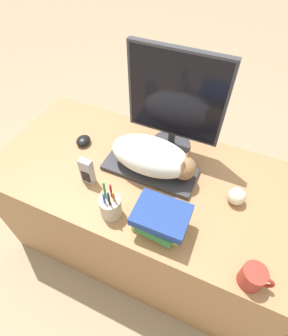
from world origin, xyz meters
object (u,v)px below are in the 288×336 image
at_px(cat, 154,157).
at_px(baseball, 237,196).
at_px(phone, 87,172).
at_px(keyboard, 150,169).
at_px(computer_mouse, 83,141).
at_px(pen_cup, 111,207).
at_px(book_stack, 160,220).
at_px(monitor, 175,101).
at_px(coffee_mug, 253,277).

xyz_separation_m(cat, baseball, (0.39, -0.01, -0.07)).
height_order(cat, phone, cat).
xyz_separation_m(keyboard, computer_mouse, (-0.39, 0.03, 0.01)).
xyz_separation_m(pen_cup, book_stack, (0.21, 0.02, 0.01)).
relative_size(pen_cup, book_stack, 0.91).
distance_m(monitor, book_stack, 0.53).
distance_m(pen_cup, book_stack, 0.21).
relative_size(cat, coffee_mug, 3.50).
distance_m(keyboard, pen_cup, 0.29).
xyz_separation_m(keyboard, cat, (0.02, 0.00, 0.09)).
xyz_separation_m(computer_mouse, pen_cup, (0.34, -0.31, 0.03)).
height_order(keyboard, coffee_mug, coffee_mug).
bearing_deg(book_stack, phone, 166.98).
bearing_deg(keyboard, baseball, -1.42).
bearing_deg(coffee_mug, cat, 147.00).
bearing_deg(keyboard, phone, -143.28).
distance_m(computer_mouse, baseball, 0.80).
bearing_deg(baseball, cat, 178.52).
bearing_deg(coffee_mug, book_stack, 169.89).
height_order(pen_cup, book_stack, pen_cup).
relative_size(keyboard, baseball, 5.76).
bearing_deg(baseball, phone, -165.67).
xyz_separation_m(baseball, phone, (-0.64, -0.16, 0.03)).
height_order(coffee_mug, pen_cup, pen_cup).
bearing_deg(coffee_mug, computer_mouse, 158.61).
height_order(keyboard, baseball, baseball).
height_order(keyboard, monitor, monitor).
bearing_deg(cat, coffee_mug, -33.00).
distance_m(coffee_mug, phone, 0.77).
relative_size(baseball, phone, 0.55).
distance_m(computer_mouse, coffee_mug, 0.98).
distance_m(keyboard, cat, 0.09).
bearing_deg(phone, coffee_mug, -11.61).
height_order(monitor, baseball, monitor).
distance_m(cat, baseball, 0.40).
relative_size(cat, computer_mouse, 4.89).
bearing_deg(cat, pen_cup, -104.01).
xyz_separation_m(cat, phone, (-0.25, -0.17, -0.04)).
bearing_deg(baseball, coffee_mug, -70.03).
bearing_deg(book_stack, keyboard, 120.64).
bearing_deg(coffee_mug, keyboard, 147.85).
bearing_deg(pen_cup, book_stack, 5.51).
relative_size(computer_mouse, phone, 0.60).
bearing_deg(cat, phone, -145.17).
relative_size(cat, baseball, 5.25).
distance_m(monitor, computer_mouse, 0.52).
bearing_deg(computer_mouse, cat, -4.17).
bearing_deg(monitor, keyboard, -98.33).
bearing_deg(pen_cup, computer_mouse, 137.21).
distance_m(monitor, baseball, 0.50).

